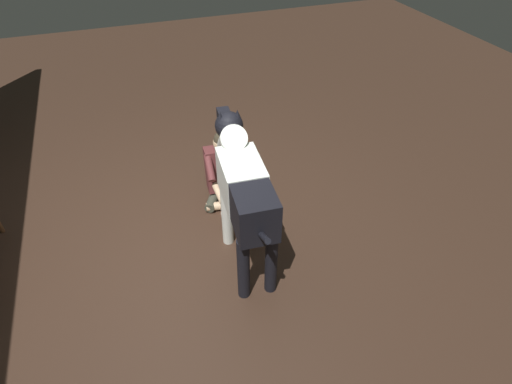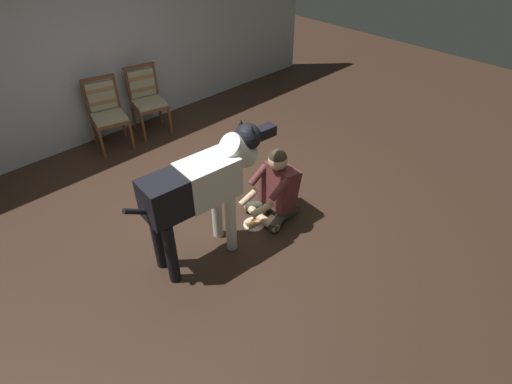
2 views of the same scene
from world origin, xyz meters
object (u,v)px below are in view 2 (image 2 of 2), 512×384
at_px(dining_chair_left_of_pair, 106,110).
at_px(large_dog, 203,185).
at_px(dining_chair_right_of_pair, 146,97).
at_px(hot_dog_on_plate, 254,223).
at_px(person_sitting_on_floor, 276,189).

bearing_deg(dining_chair_left_of_pair, large_dog, -97.70).
height_order(dining_chair_right_of_pair, hot_dog_on_plate, dining_chair_right_of_pair).
relative_size(large_dog, hot_dog_on_plate, 6.75).
bearing_deg(dining_chair_right_of_pair, person_sitting_on_floor, -91.65).
distance_m(dining_chair_left_of_pair, hot_dog_on_plate, 2.76).
height_order(dining_chair_left_of_pair, hot_dog_on_plate, dining_chair_left_of_pair).
bearing_deg(hot_dog_on_plate, person_sitting_on_floor, -4.56).
relative_size(dining_chair_right_of_pair, person_sitting_on_floor, 1.15).
distance_m(dining_chair_right_of_pair, person_sitting_on_floor, 2.73).
bearing_deg(hot_dog_on_plate, dining_chair_left_of_pair, 95.31).
relative_size(dining_chair_right_of_pair, hot_dog_on_plate, 4.04).
relative_size(person_sitting_on_floor, large_dog, 0.52).
relative_size(person_sitting_on_floor, hot_dog_on_plate, 3.53).
bearing_deg(person_sitting_on_floor, large_dog, 175.44).
distance_m(person_sitting_on_floor, hot_dog_on_plate, 0.45).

